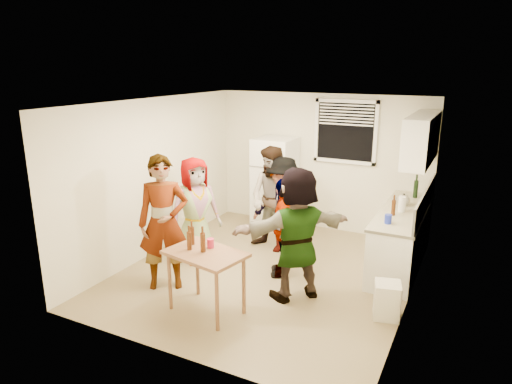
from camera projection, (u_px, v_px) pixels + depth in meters
The scene contains 23 objects.
room at pixel (268, 273), 6.79m from camera, with size 4.00×4.50×2.50m, color silver, non-canonical shape.
window at pixel (345, 132), 7.99m from camera, with size 1.12×0.10×1.06m, color white, non-canonical shape.
refrigerator at pixel (275, 183), 8.50m from camera, with size 0.70×0.70×1.70m, color white.
counter_lower at pixel (401, 239), 6.93m from camera, with size 0.60×2.20×0.86m, color white.
countertop at pixel (404, 211), 6.80m from camera, with size 0.64×2.22×0.04m, color #BAB193.
backsplash at pixel (425, 201), 6.63m from camera, with size 0.03×2.20×0.36m, color #B2AEA2.
upper_cabinets at pixel (422, 139), 6.63m from camera, with size 0.34×1.60×0.70m, color white.
kettle at pixel (403, 205), 7.01m from camera, with size 0.24×0.20×0.20m, color silver, non-canonical shape.
paper_towel at pixel (401, 212), 6.72m from camera, with size 0.11×0.11×0.23m, color white.
wine_bottle at pixel (415, 198), 7.42m from camera, with size 0.07×0.07×0.29m, color black.
beer_bottle_counter at pixel (393, 215), 6.56m from camera, with size 0.06×0.06×0.22m, color #47230C.
blue_cup at pixel (388, 223), 6.21m from camera, with size 0.10×0.10×0.13m, color #1B2AAB.
picture_frame at pixel (423, 201), 7.00m from camera, with size 0.02×0.16×0.13m, color gold.
trash_bin at pixel (387, 298), 5.54m from camera, with size 0.31×0.31×0.45m, color silver.
serving_table at pixel (207, 311), 5.74m from camera, with size 0.95×0.63×0.80m, color brown, non-canonical shape.
beer_bottle_table at pixel (203, 252), 5.53m from camera, with size 0.06×0.06×0.24m, color #47230C.
red_cup at pixel (211, 247), 5.66m from camera, with size 0.09×0.09×0.12m, color #BF2344.
guest_grey at pixel (197, 259), 7.27m from camera, with size 0.81×1.65×0.52m, color gray.
guest_stripe at pixel (167, 285), 6.40m from camera, with size 0.68×1.86×0.45m, color #141933.
guest_back_left at pixel (273, 249), 7.65m from camera, with size 0.84×1.74×0.66m, color #503B21.
guest_back_right at pixel (283, 251), 7.56m from camera, with size 1.03×1.59×0.59m, color #444549.
guest_black at pixel (283, 274), 6.75m from camera, with size 0.86×1.46×0.36m, color black.
guest_orange at pixel (295, 296), 6.11m from camera, with size 1.65×1.78×0.52m, color tan.
Camera 1 is at (2.64, -5.62, 3.00)m, focal length 32.00 mm.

